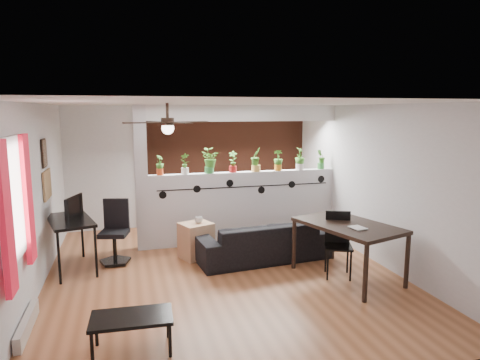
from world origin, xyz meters
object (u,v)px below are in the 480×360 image
object	(u,v)px
folding_chair	(338,238)
coffee_table	(132,320)
ceiling_fan	(168,124)
computer_desk	(70,224)
potted_plant_2	(209,160)
potted_plant_7	(321,159)
potted_plant_5	(278,160)
potted_plant_6	(300,158)
potted_plant_4	(256,159)
office_chair	(115,236)
cup	(199,220)
sofa	(262,241)
potted_plant_0	(160,165)
potted_plant_3	(233,161)
dining_table	(348,229)
potted_plant_1	(185,163)
cube_shelf	(196,240)

from	to	relation	value
folding_chair	coffee_table	distance (m)	3.39
ceiling_fan	computer_desk	distance (m)	2.38
potted_plant_2	potted_plant_7	xyz separation A→B (m)	(2.26, 0.00, -0.04)
potted_plant_5	potted_plant_6	size ratio (longest dim) A/B	0.92
potted_plant_4	folding_chair	bearing A→B (deg)	-71.57
computer_desk	office_chair	world-z (taller)	office_chair
cup	office_chair	world-z (taller)	office_chair
ceiling_fan	potted_plant_5	world-z (taller)	ceiling_fan
sofa	folding_chair	xyz separation A→B (m)	(0.90, -0.96, 0.27)
potted_plant_2	office_chair	bearing A→B (deg)	-160.78
potted_plant_5	potted_plant_7	distance (m)	0.90
potted_plant_0	potted_plant_3	distance (m)	1.35
coffee_table	potted_plant_4	bearing A→B (deg)	54.76
potted_plant_0	potted_plant_6	bearing A→B (deg)	0.00
ceiling_fan	dining_table	bearing A→B (deg)	-8.83
potted_plant_1	potted_plant_7	world-z (taller)	potted_plant_1
ceiling_fan	sofa	world-z (taller)	ceiling_fan
potted_plant_7	potted_plant_4	bearing A→B (deg)	-180.00
ceiling_fan	potted_plant_4	world-z (taller)	ceiling_fan
office_chair	potted_plant_5	bearing A→B (deg)	11.01
potted_plant_5	computer_desk	xyz separation A→B (m)	(-3.73, -0.76, -0.82)
potted_plant_0	computer_desk	world-z (taller)	potted_plant_0
folding_chair	potted_plant_0	bearing A→B (deg)	140.62
dining_table	cube_shelf	bearing A→B (deg)	143.97
potted_plant_6	office_chair	xyz separation A→B (m)	(-3.52, -0.60, -1.12)
potted_plant_0	potted_plant_7	size ratio (longest dim) A/B	0.93
potted_plant_2	computer_desk	bearing A→B (deg)	-162.32
potted_plant_4	sofa	size ratio (longest dim) A/B	0.22
ceiling_fan	potted_plant_5	distance (m)	3.00
sofa	potted_plant_6	bearing A→B (deg)	-141.36
potted_plant_7	sofa	bearing A→B (deg)	-145.39
potted_plant_0	dining_table	size ratio (longest dim) A/B	0.21
potted_plant_7	dining_table	distance (m)	2.42
potted_plant_0	cube_shelf	xyz separation A→B (m)	(0.52, -0.71, -1.24)
potted_plant_1	computer_desk	xyz separation A→B (m)	(-1.92, -0.76, -0.81)
potted_plant_3	potted_plant_6	bearing A→B (deg)	-0.00
cup	computer_desk	bearing A→B (deg)	-178.84
computer_desk	sofa	bearing A→B (deg)	-6.11
potted_plant_3	computer_desk	distance (m)	3.04
sofa	cube_shelf	distance (m)	1.13
potted_plant_7	computer_desk	world-z (taller)	potted_plant_7
potted_plant_4	folding_chair	world-z (taller)	potted_plant_4
dining_table	cup	bearing A→B (deg)	143.29
office_chair	dining_table	xyz separation A→B (m)	(3.37, -1.60, 0.30)
sofa	cube_shelf	xyz separation A→B (m)	(-1.07, 0.37, -0.01)
folding_chair	dining_table	bearing A→B (deg)	-64.89
dining_table	coffee_table	size ratio (longest dim) A/B	2.03
potted_plant_2	computer_desk	world-z (taller)	potted_plant_2
dining_table	potted_plant_4	bearing A→B (deg)	108.94
potted_plant_3	computer_desk	xyz separation A→B (m)	(-2.82, -0.76, -0.82)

